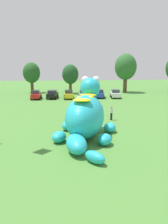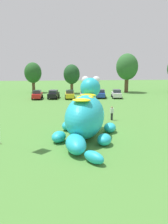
{
  "view_description": "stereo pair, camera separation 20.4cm",
  "coord_description": "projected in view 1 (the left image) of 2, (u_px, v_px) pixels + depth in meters",
  "views": [
    {
      "loc": [
        -3.93,
        -20.99,
        6.58
      ],
      "look_at": [
        -1.44,
        0.31,
        2.16
      ],
      "focal_mm": 36.51,
      "sensor_mm": 36.0,
      "label": 1
    },
    {
      "loc": [
        -3.73,
        -21.01,
        6.58
      ],
      "look_at": [
        -1.44,
        0.31,
        2.16
      ],
      "focal_mm": 36.51,
      "sensor_mm": 36.0,
      "label": 2
    }
  ],
  "objects": [
    {
      "name": "giant_inflatable_creature",
      "position": [
        85.0,
        116.0,
        20.94
      ],
      "size": [
        6.69,
        11.04,
        5.48
      ],
      "color": "#23B2C6",
      "rests_on": "ground"
    },
    {
      "name": "car_yellow",
      "position": [
        69.0,
        94.0,
        45.4
      ],
      "size": [
        2.02,
        4.14,
        1.72
      ],
      "color": "yellow",
      "rests_on": "ground"
    },
    {
      "name": "car_white",
      "position": [
        115.0,
        94.0,
        46.58
      ],
      "size": [
        2.35,
        4.29,
        1.72
      ],
      "color": "white",
      "rests_on": "ground"
    },
    {
      "name": "tree_centre_left",
      "position": [
        126.0,
        67.0,
        55.35
      ],
      "size": [
        5.27,
        5.27,
        9.36
      ],
      "color": "brown",
      "rests_on": "ground"
    },
    {
      "name": "ground_plane",
      "position": [
        99.0,
        134.0,
        22.2
      ],
      "size": [
        160.0,
        160.0,
        0.0
      ],
      "primitive_type": "plane",
      "color": "#4C8438"
    },
    {
      "name": "spectator_mid_field",
      "position": [
        111.0,
        113.0,
        27.67
      ],
      "size": [
        0.38,
        0.26,
        1.71
      ],
      "color": "black",
      "rests_on": "ground"
    },
    {
      "name": "car_black",
      "position": [
        52.0,
        94.0,
        45.6
      ],
      "size": [
        2.46,
        4.33,
        1.72
      ],
      "color": "black",
      "rests_on": "ground"
    },
    {
      "name": "tree_mid_left",
      "position": [
        70.0,
        74.0,
        53.44
      ],
      "size": [
        3.82,
        3.82,
        6.78
      ],
      "color": "brown",
      "rests_on": "ground"
    },
    {
      "name": "tree_left",
      "position": [
        32.0,
        73.0,
        54.69
      ],
      "size": [
        4.09,
        4.09,
        7.26
      ],
      "color": "brown",
      "rests_on": "ground"
    },
    {
      "name": "car_silver",
      "position": [
        84.0,
        94.0,
        45.98
      ],
      "size": [
        2.36,
        4.29,
        1.72
      ],
      "color": "#B7BABF",
      "rests_on": "ground"
    },
    {
      "name": "car_blue",
      "position": [
        100.0,
        94.0,
        46.69
      ],
      "size": [
        2.47,
        4.34,
        1.72
      ],
      "color": "#2347B7",
      "rests_on": "ground"
    },
    {
      "name": "car_red",
      "position": [
        36.0,
        95.0,
        45.0
      ],
      "size": [
        2.04,
        4.15,
        1.72
      ],
      "color": "red",
      "rests_on": "ground"
    },
    {
      "name": "spectator_near_inflatable",
      "position": [
        90.0,
        96.0,
        43.16
      ],
      "size": [
        0.38,
        0.26,
        1.71
      ],
      "color": "#726656",
      "rests_on": "ground"
    }
  ]
}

